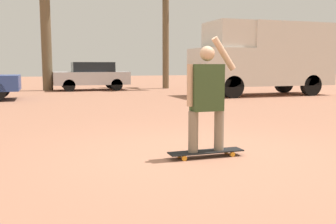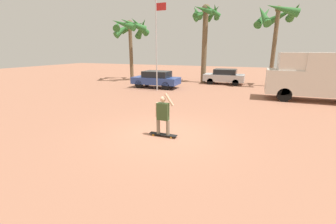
{
  "view_description": "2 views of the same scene",
  "coord_description": "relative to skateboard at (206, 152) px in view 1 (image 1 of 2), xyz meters",
  "views": [
    {
      "loc": [
        -2.17,
        -4.96,
        1.31
      ],
      "look_at": [
        -0.32,
        0.6,
        0.57
      ],
      "focal_mm": 40.0,
      "sensor_mm": 36.0,
      "label": 1
    },
    {
      "loc": [
        3.13,
        -7.67,
        3.21
      ],
      "look_at": [
        0.02,
        0.3,
        0.85
      ],
      "focal_mm": 24.0,
      "sensor_mm": 36.0,
      "label": 2
    }
  ],
  "objects": [
    {
      "name": "ground_plane",
      "position": [
        0.0,
        0.18,
        -0.07
      ],
      "size": [
        80.0,
        80.0,
        0.0
      ],
      "primitive_type": "plane",
      "color": "#A36B51"
    },
    {
      "name": "parked_car_silver",
      "position": [
        0.23,
        15.09,
        0.68
      ],
      "size": [
        3.81,
        1.9,
        1.45
      ],
      "color": "black",
      "rests_on": "ground_plane"
    },
    {
      "name": "person_skateboarder",
      "position": [
        -0.0,
        0.0,
        0.85
      ],
      "size": [
        0.73,
        0.22,
        1.62
      ],
      "color": "gray",
      "rests_on": "skateboard"
    },
    {
      "name": "camper_van",
      "position": [
        6.94,
        9.4,
        1.61
      ],
      "size": [
        6.04,
        2.19,
        3.08
      ],
      "color": "black",
      "rests_on": "ground_plane"
    },
    {
      "name": "skateboard",
      "position": [
        0.0,
        0.0,
        0.0
      ],
      "size": [
        1.1,
        0.24,
        0.09
      ],
      "color": "black",
      "rests_on": "ground_plane"
    }
  ]
}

